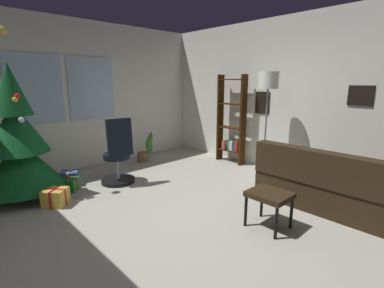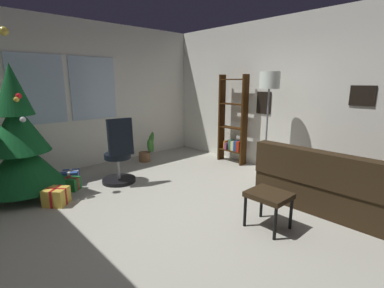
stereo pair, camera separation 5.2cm
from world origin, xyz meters
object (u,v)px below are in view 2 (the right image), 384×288
Objects in this scene: gift_box_blue at (70,178)px; office_chair at (119,158)px; couch at (343,187)px; footstool at (269,198)px; potted_plant at (148,150)px; holiday_tree at (20,144)px; gift_box_red at (64,181)px; gift_box_gold at (56,196)px; gift_box_green at (68,184)px; bookshelf at (233,125)px; floor_lamp at (269,89)px.

office_chair reaches higher than gift_box_blue.
couch is 4.03× the size of footstool.
potted_plant is (1.75, 0.30, 0.13)m from gift_box_blue.
holiday_tree is at bearing -175.53° from gift_box_blue.
footstool is 3.29m from gift_box_red.
gift_box_green is at bearing 56.14° from gift_box_gold.
gift_box_green is (-2.54, 3.19, -0.19)m from couch.
bookshelf is 1.30m from floor_lamp.
gift_box_green is at bearing -14.82° from holiday_tree.
bookshelf is at bearing -18.07° from gift_box_blue.
floor_lamp is at bearing -23.01° from gift_box_gold.
gift_box_blue is 3.25m from bookshelf.
gift_box_gold is 3.69m from floor_lamp.
bookshelf is (2.37, -0.48, 0.36)m from office_chair.
office_chair is at bearing -37.95° from gift_box_blue.
gift_box_gold is 0.35× the size of office_chair.
gift_box_blue is at bearing 111.63° from footstool.
footstool is at bearing -57.81° from holiday_tree.
gift_box_red is at bearing -170.67° from potted_plant.
office_chair is (0.75, -0.49, 0.35)m from gift_box_red.
couch is 3.40m from office_chair.
bookshelf reaches higher than gift_box_green.
floor_lamp reaches higher than gift_box_green.
potted_plant reaches higher than gift_box_green.
footstool is at bearing -68.37° from gift_box_blue.
holiday_tree is at bearing 165.18° from gift_box_green.
couch is 4.17m from gift_box_blue.
gift_box_blue is 0.55× the size of potted_plant.
bookshelf reaches higher than couch.
office_chair is at bearing 8.34° from gift_box_gold.
floor_lamp is (2.06, -1.49, 1.13)m from office_chair.
gift_box_blue reaches higher than gift_box_green.
gift_box_green is 3.65m from floor_lamp.
couch is 4.58m from holiday_tree.
gift_box_gold is 3.52m from bookshelf.
gift_box_gold is 1.13m from office_chair.
footstool is 0.25× the size of floor_lamp.
gift_box_red is 3.74m from floor_lamp.
couch reaches higher than gift_box_green.
holiday_tree is (-3.09, 3.34, 0.52)m from couch.
gift_box_blue is (-1.19, 3.01, -0.26)m from footstool.
floor_lamp is (3.13, -1.33, 1.45)m from gift_box_gold.
couch is at bearing -54.48° from gift_box_blue.
gift_box_red is at bearing 64.10° from gift_box_gold.
gift_box_red is 0.11m from gift_box_blue.
footstool is 1.31× the size of gift_box_blue.
footstool is at bearing 162.70° from couch.
gift_box_gold is 0.21× the size of bookshelf.
couch is at bearing -47.23° from holiday_tree.
gift_box_blue is at bearing 3.56° from gift_box_red.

